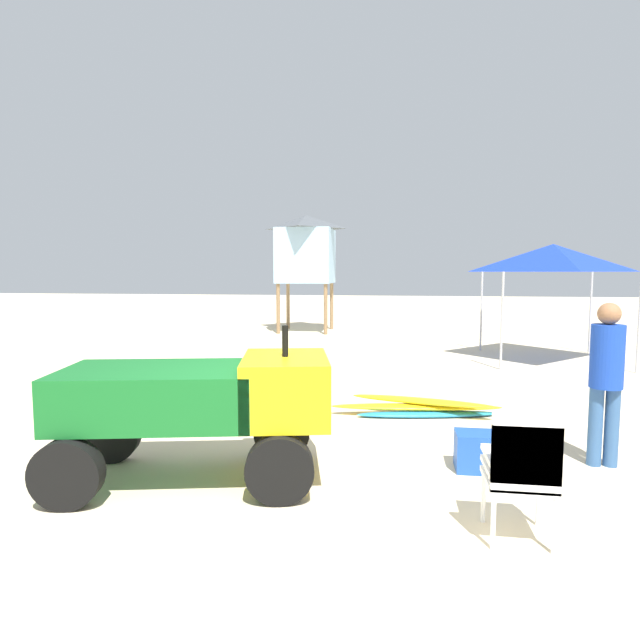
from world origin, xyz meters
TOP-DOWN VIEW (x-y plane):
  - ground at (0.00, 0.00)m, footprint 80.00×80.00m
  - utility_cart at (-0.89, 0.34)m, footprint 2.74×1.74m
  - stacked_plastic_chairs at (1.86, -0.45)m, footprint 0.48×0.48m
  - surfboard_pile at (1.31, 2.93)m, footprint 2.41×0.71m
  - lifeguard_near_center at (3.08, 1.30)m, footprint 0.32×0.32m
  - popup_canopy at (4.40, 8.00)m, footprint 2.66×2.66m
  - lifeguard_tower at (-2.08, 12.92)m, footprint 1.98×1.98m
  - traffic_cone_near at (-3.86, 3.15)m, footprint 0.35×0.35m
  - cooler_box at (1.86, 0.98)m, footprint 0.60×0.34m

SIDE VIEW (x-z plane):
  - ground at x=0.00m, z-range 0.00..0.00m
  - surfboard_pile at x=1.31m, z-range 0.00..0.24m
  - cooler_box at x=1.86m, z-range 0.00..0.39m
  - traffic_cone_near at x=-3.86m, z-range 0.00..0.50m
  - stacked_plastic_chairs at x=1.86m, z-range 0.09..1.11m
  - utility_cart at x=-0.89m, z-range 0.03..1.53m
  - lifeguard_near_center at x=3.08m, z-range 0.13..1.83m
  - popup_canopy at x=4.40m, z-range 1.00..3.63m
  - lifeguard_tower at x=-2.08m, z-range 0.83..4.72m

